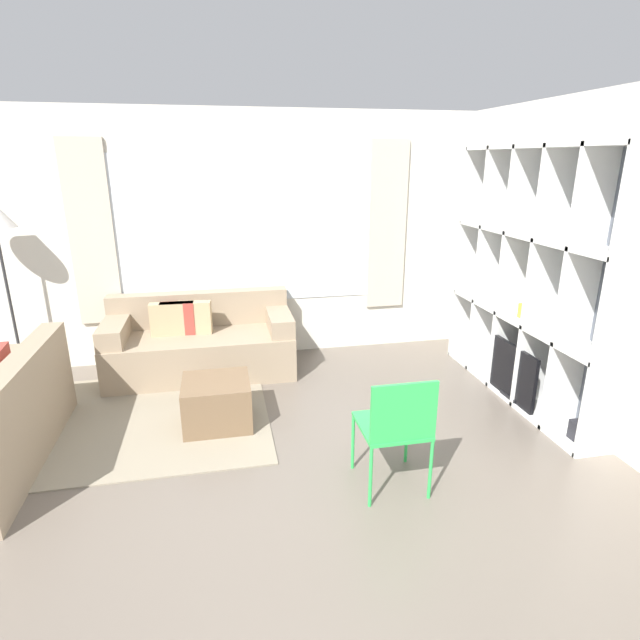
{
  "coord_description": "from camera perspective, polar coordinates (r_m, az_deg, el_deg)",
  "views": [
    {
      "loc": [
        -0.33,
        -2.25,
        2.19
      ],
      "look_at": [
        0.5,
        1.81,
        0.85
      ],
      "focal_mm": 28.0,
      "sensor_mm": 36.0,
      "label": 1
    }
  ],
  "objects": [
    {
      "name": "ground_plane",
      "position": [
        3.15,
        -2.63,
        -26.03
      ],
      "size": [
        16.0,
        16.0,
        0.0
      ],
      "primitive_type": "plane",
      "color": "#665B51"
    },
    {
      "name": "wall_back",
      "position": [
        5.64,
        -8.25,
        9.25
      ],
      "size": [
        6.39,
        0.11,
        2.7
      ],
      "color": "silver",
      "rests_on": "ground_plane"
    },
    {
      "name": "wall_right",
      "position": [
        4.96,
        25.41,
        6.46
      ],
      "size": [
        0.07,
        4.49,
        2.7
      ],
      "primitive_type": "cube",
      "color": "silver",
      "rests_on": "ground_plane"
    },
    {
      "name": "area_rug",
      "position": [
        4.77,
        -20.43,
        -10.57
      ],
      "size": [
        2.32,
        1.87,
        0.01
      ],
      "primitive_type": "cube",
      "color": "gray",
      "rests_on": "ground_plane"
    },
    {
      "name": "shelving_unit",
      "position": [
        4.94,
        23.1,
        3.97
      ],
      "size": [
        0.34,
        2.21,
        2.31
      ],
      "color": "#515660",
      "rests_on": "ground_plane"
    },
    {
      "name": "couch_main",
      "position": [
        5.44,
        -13.51,
        -2.68
      ],
      "size": [
        1.9,
        0.83,
        0.82
      ],
      "color": "gray",
      "rests_on": "ground_plane"
    },
    {
      "name": "ottoman",
      "position": [
        4.41,
        -11.69,
        -9.24
      ],
      "size": [
        0.56,
        0.54,
        0.41
      ],
      "color": "brown",
      "rests_on": "ground_plane"
    },
    {
      "name": "folding_chair",
      "position": [
        3.41,
        8.71,
        -11.63
      ],
      "size": [
        0.44,
        0.46,
        0.86
      ],
      "rotation": [
        0.0,
        0.0,
        3.14
      ],
      "color": "green",
      "rests_on": "ground_plane"
    }
  ]
}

